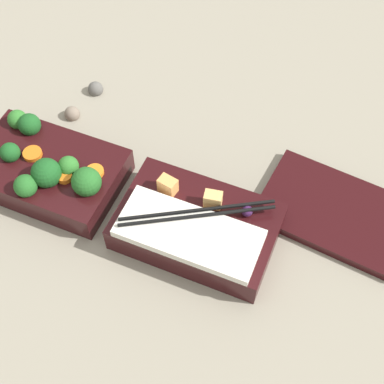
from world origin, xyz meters
The scene contains 6 objects.
ground_plane centered at (0.00, 0.00, 0.00)m, with size 3.00×3.00×0.00m, color gray.
bento_tray_vegetable centered at (-0.11, 0.01, 0.03)m, with size 0.22×0.14×0.08m.
bento_tray_rice centered at (0.14, 0.00, 0.03)m, with size 0.22×0.14×0.07m.
bento_lid centered at (0.31, 0.11, 0.01)m, with size 0.21×0.14×0.01m, color black.
pebble_0 centered at (-0.13, 0.20, 0.01)m, with size 0.03×0.03×0.03m, color #595651.
pebble_3 centered at (-0.14, 0.14, 0.01)m, with size 0.03×0.03×0.03m, color #7A6B5B.
Camera 1 is at (0.28, -0.35, 0.67)m, focal length 50.00 mm.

